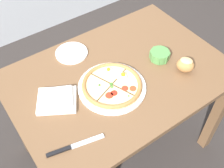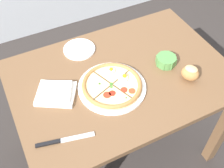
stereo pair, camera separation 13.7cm
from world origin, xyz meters
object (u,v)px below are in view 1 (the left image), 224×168
(napkin_folded, at_px, (57,100))
(bread_piece_near, at_px, (185,65))
(knife_main, at_px, (75,146))
(side_saucer, at_px, (72,53))
(ramekin_bowl, at_px, (160,55))
(pizza, at_px, (112,85))
(dining_table, at_px, (119,89))

(napkin_folded, relative_size, bread_piece_near, 2.07)
(knife_main, xyz_separation_m, side_saucer, (0.27, 0.51, 0.00))
(napkin_folded, bearing_deg, ramekin_bowl, -5.24)
(pizza, relative_size, bread_piece_near, 2.97)
(ramekin_bowl, height_order, knife_main, ramekin_bowl)
(napkin_folded, bearing_deg, knife_main, -101.09)
(napkin_folded, height_order, bread_piece_near, bread_piece_near)
(knife_main, bearing_deg, side_saucer, 74.26)
(dining_table, bearing_deg, knife_main, -149.94)
(pizza, height_order, side_saucer, pizza)
(pizza, distance_m, napkin_folded, 0.28)
(bread_piece_near, xyz_separation_m, side_saucer, (-0.42, 0.45, -0.04))
(napkin_folded, bearing_deg, dining_table, -4.08)
(ramekin_bowl, distance_m, side_saucer, 0.48)
(pizza, distance_m, knife_main, 0.36)
(napkin_folded, bearing_deg, side_saucer, 48.61)
(pizza, bearing_deg, bread_piece_near, -17.43)
(napkin_folded, height_order, knife_main, napkin_folded)
(pizza, distance_m, bread_piece_near, 0.40)
(bread_piece_near, relative_size, knife_main, 0.45)
(dining_table, distance_m, bread_piece_near, 0.38)
(napkin_folded, xyz_separation_m, knife_main, (-0.05, -0.25, -0.01))
(dining_table, distance_m, knife_main, 0.47)
(dining_table, relative_size, pizza, 3.35)
(ramekin_bowl, bearing_deg, bread_piece_near, -72.33)
(ramekin_bowl, bearing_deg, side_saucer, 140.30)
(side_saucer, bearing_deg, bread_piece_near, -47.29)
(dining_table, height_order, side_saucer, side_saucer)
(bread_piece_near, bearing_deg, side_saucer, 132.71)
(side_saucer, bearing_deg, pizza, -83.19)
(dining_table, relative_size, side_saucer, 6.35)
(dining_table, height_order, napkin_folded, napkin_folded)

